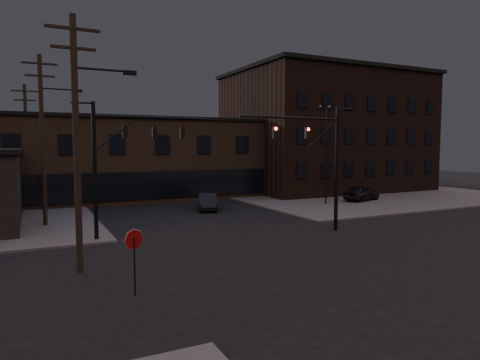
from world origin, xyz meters
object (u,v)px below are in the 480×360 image
at_px(traffic_signal_near, 323,155).
at_px(parked_car_lot_b, 319,184).
at_px(traffic_signal_far, 117,154).
at_px(stop_sign, 134,246).
at_px(car_crossing, 208,202).
at_px(parked_car_lot_a, 362,193).

bearing_deg(traffic_signal_near, parked_car_lot_b, 53.64).
xyz_separation_m(traffic_signal_near, traffic_signal_far, (-12.07, 3.50, 0.08)).
xyz_separation_m(stop_sign, car_crossing, (10.31, 18.43, -1.13)).
distance_m(parked_car_lot_b, car_crossing, 18.67).
bearing_deg(parked_car_lot_b, car_crossing, 108.15).
relative_size(stop_sign, parked_car_lot_a, 0.56).
bearing_deg(traffic_signal_near, parked_car_lot_a, 38.87).
bearing_deg(traffic_signal_near, stop_sign, -154.10).
xyz_separation_m(traffic_signal_near, car_crossing, (-3.05, 11.94, -4.22)).
xyz_separation_m(traffic_signal_near, parked_car_lot_b, (14.15, 19.22, -4.03)).
bearing_deg(parked_car_lot_b, traffic_signal_far, 116.16).
bearing_deg(parked_car_lot_b, parked_car_lot_a, 164.21).
distance_m(parked_car_lot_a, parked_car_lot_b, 9.44).
xyz_separation_m(traffic_signal_near, stop_sign, (-13.36, -6.49, -3.09)).
distance_m(stop_sign, parked_car_lot_b, 37.66).
relative_size(traffic_signal_near, parked_car_lot_a, 1.80).
bearing_deg(traffic_signal_near, car_crossing, 104.33).
height_order(traffic_signal_near, parked_car_lot_a, traffic_signal_near).
bearing_deg(car_crossing, parked_car_lot_b, 42.55).
height_order(traffic_signal_near, car_crossing, traffic_signal_near).
relative_size(stop_sign, parked_car_lot_b, 0.48).
xyz_separation_m(parked_car_lot_a, car_crossing, (-15.40, 1.99, -0.19)).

